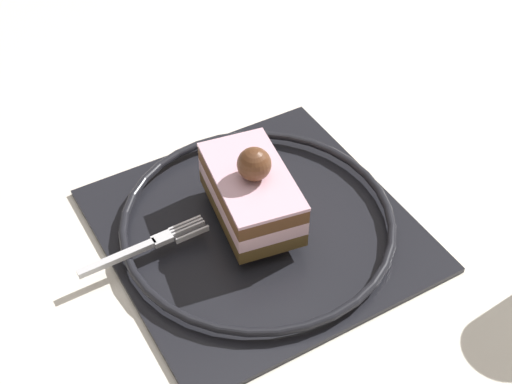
# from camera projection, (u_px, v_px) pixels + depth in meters

# --- Properties ---
(ground_plane) EXTENTS (2.40, 2.40, 0.00)m
(ground_plane) POSITION_uv_depth(u_px,v_px,m) (248.00, 222.00, 0.61)
(ground_plane) COLOR silver
(dessert_plate) EXTENTS (0.26, 0.26, 0.02)m
(dessert_plate) POSITION_uv_depth(u_px,v_px,m) (256.00, 226.00, 0.59)
(dessert_plate) COLOR black
(dessert_plate) RESTS_ON ground_plane
(cake_slice) EXTENTS (0.08, 0.11, 0.07)m
(cake_slice) POSITION_uv_depth(u_px,v_px,m) (251.00, 192.00, 0.58)
(cake_slice) COLOR #543E1C
(cake_slice) RESTS_ON dessert_plate
(fork) EXTENTS (0.11, 0.02, 0.00)m
(fork) POSITION_uv_depth(u_px,v_px,m) (147.00, 245.00, 0.56)
(fork) COLOR silver
(fork) RESTS_ON dessert_plate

